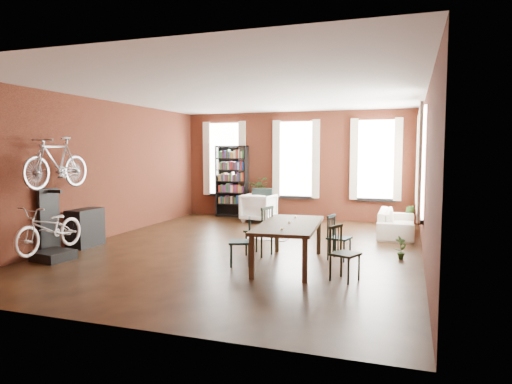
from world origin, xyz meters
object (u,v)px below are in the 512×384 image
at_px(dining_chair_b, 259,231).
at_px(plant_stand, 260,209).
at_px(dining_table, 289,244).
at_px(bicycle_floor, 49,207).
at_px(dining_chair_a, 240,242).
at_px(console_table, 85,228).
at_px(bookshelf, 232,181).
at_px(bike_trainer, 54,256).
at_px(dining_chair_d, 339,238).
at_px(cream_sofa, 397,218).
at_px(white_armchair, 259,206).
at_px(dining_chair_c, 345,254).

distance_m(dining_chair_b, plant_stand, 5.04).
height_order(dining_table, bicycle_floor, bicycle_floor).
distance_m(dining_chair_a, console_table, 3.73).
distance_m(plant_stand, bicycle_floor, 6.79).
distance_m(bookshelf, bicycle_floor, 6.55).
bearing_deg(bike_trainer, dining_chair_d, 19.12).
bearing_deg(dining_table, cream_sofa, 60.12).
bearing_deg(dining_chair_d, console_table, 108.91).
relative_size(white_armchair, bike_trainer, 1.47).
height_order(dining_chair_b, console_table, dining_chair_b).
bearing_deg(cream_sofa, bike_trainer, 128.47).
relative_size(dining_chair_d, bookshelf, 0.38).
bearing_deg(cream_sofa, console_table, 119.33).
relative_size(cream_sofa, bike_trainer, 3.46).
relative_size(dining_table, dining_chair_c, 2.57).
xyz_separation_m(cream_sofa, bike_trainer, (-5.95, -4.73, -0.32)).
relative_size(dining_chair_c, plant_stand, 1.52).
relative_size(dining_chair_c, console_table, 1.07).
xyz_separation_m(bike_trainer, plant_stand, (1.93, 6.43, 0.19)).
bearing_deg(dining_chair_a, dining_chair_d, 101.71).
bearing_deg(dining_chair_a, console_table, -117.59).
height_order(dining_table, dining_chair_c, dining_chair_c).
bearing_deg(dining_chair_b, dining_table, 67.26).
bearing_deg(dining_table, bookshelf, 116.08).
height_order(dining_chair_b, dining_chair_c, dining_chair_b).
distance_m(dining_table, dining_chair_c, 1.26).
relative_size(dining_table, dining_chair_a, 2.59).
xyz_separation_m(dining_chair_c, white_armchair, (-3.19, 5.35, 0.02)).
bearing_deg(plant_stand, console_table, -112.97).
bearing_deg(bookshelf, bike_trainer, -98.88).
xyz_separation_m(bookshelf, cream_sofa, (4.95, -1.70, -0.69)).
relative_size(white_armchair, console_table, 1.10).
xyz_separation_m(dining_table, plant_stand, (-2.31, 5.39, -0.09)).
bearing_deg(bike_trainer, dining_table, 13.85).
bearing_deg(dining_chair_b, bookshelf, -137.43).
bearing_deg(white_armchair, cream_sofa, 170.93).
distance_m(dining_chair_a, white_armchair, 5.14).
height_order(dining_chair_d, white_armchair, white_armchair).
xyz_separation_m(dining_table, console_table, (-4.51, 0.19, 0.03)).
height_order(dining_chair_a, console_table, dining_chair_a).
relative_size(dining_chair_c, white_armchair, 0.97).
relative_size(dining_table, cream_sofa, 1.05).
bearing_deg(cream_sofa, dining_chair_b, 141.30).
relative_size(dining_chair_a, dining_chair_c, 0.99).
relative_size(dining_table, bookshelf, 1.00).
bearing_deg(dining_chair_c, console_table, 104.27).
relative_size(dining_chair_d, plant_stand, 1.47).
relative_size(dining_table, white_armchair, 2.48).
bearing_deg(bookshelf, console_table, -103.83).
bearing_deg(plant_stand, cream_sofa, -22.89).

